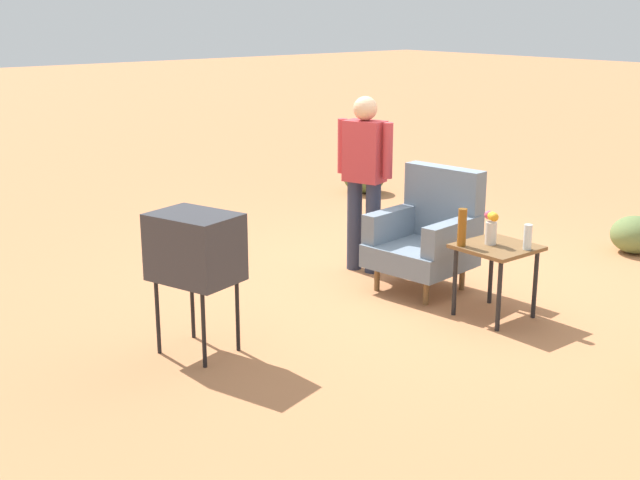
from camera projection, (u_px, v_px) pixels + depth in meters
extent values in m
plane|color=#C17A4C|center=(410.00, 279.00, 7.68)|extent=(60.00, 60.00, 0.00)
cylinder|color=brown|center=(377.00, 278.00, 7.36)|extent=(0.05, 0.05, 0.22)
cylinder|color=brown|center=(426.00, 292.00, 7.01)|extent=(0.05, 0.05, 0.22)
cylinder|color=brown|center=(414.00, 265.00, 7.73)|extent=(0.05, 0.05, 0.22)
cylinder|color=brown|center=(462.00, 278.00, 7.38)|extent=(0.05, 0.05, 0.22)
cube|color=slate|center=(420.00, 255.00, 7.31)|extent=(0.85, 0.85, 0.20)
cube|color=slate|center=(444.00, 202.00, 7.43)|extent=(0.77, 0.25, 0.64)
cube|color=slate|center=(392.00, 223.00, 7.46)|extent=(0.23, 0.70, 0.26)
cube|color=slate|center=(452.00, 237.00, 7.04)|extent=(0.23, 0.70, 0.26)
cylinder|color=black|center=(455.00, 282.00, 6.73)|extent=(0.04, 0.04, 0.57)
cylinder|color=black|center=(499.00, 296.00, 6.40)|extent=(0.04, 0.04, 0.57)
cylinder|color=black|center=(491.00, 271.00, 7.00)|extent=(0.04, 0.04, 0.57)
cylinder|color=black|center=(535.00, 284.00, 6.67)|extent=(0.04, 0.04, 0.57)
cube|color=brown|center=(497.00, 247.00, 6.62)|extent=(0.56, 0.56, 0.03)
cylinder|color=black|center=(238.00, 315.00, 6.03)|extent=(0.03, 0.03, 0.55)
cylinder|color=black|center=(192.00, 303.00, 6.27)|extent=(0.03, 0.03, 0.55)
cylinder|color=black|center=(204.00, 330.00, 5.74)|extent=(0.03, 0.03, 0.55)
cylinder|color=black|center=(158.00, 317.00, 5.98)|extent=(0.03, 0.03, 0.55)
cube|color=#333338|center=(195.00, 247.00, 5.87)|extent=(0.70, 0.59, 0.48)
cube|color=#383D3F|center=(216.00, 240.00, 6.05)|extent=(0.41, 0.13, 0.34)
cylinder|color=#2D3347|center=(354.00, 225.00, 7.89)|extent=(0.14, 0.14, 0.86)
cylinder|color=#2D3347|center=(373.00, 228.00, 7.79)|extent=(0.14, 0.14, 0.86)
cube|color=#BC383D|center=(365.00, 151.00, 7.65)|extent=(0.41, 0.32, 0.56)
cylinder|color=#BC383D|center=(342.00, 146.00, 7.77)|extent=(0.09, 0.09, 0.50)
cylinder|color=#BC383D|center=(388.00, 151.00, 7.51)|extent=(0.09, 0.09, 0.50)
sphere|color=#DBAD84|center=(365.00, 108.00, 7.54)|extent=(0.22, 0.22, 0.22)
cylinder|color=brown|center=(462.00, 227.00, 6.57)|extent=(0.07, 0.07, 0.30)
cylinder|color=silver|center=(528.00, 237.00, 6.48)|extent=(0.06, 0.06, 0.20)
cylinder|color=silver|center=(491.00, 233.00, 6.63)|extent=(0.09, 0.09, 0.18)
sphere|color=yellow|center=(492.00, 216.00, 6.59)|extent=(0.07, 0.07, 0.07)
sphere|color=#E04C66|center=(489.00, 215.00, 6.63)|extent=(0.07, 0.07, 0.07)
sphere|color=orange|center=(494.00, 217.00, 6.55)|extent=(0.07, 0.07, 0.07)
ellipsoid|color=#516B38|center=(364.00, 177.00, 11.21)|extent=(0.56, 0.56, 0.43)
ellipsoid|color=olive|center=(635.00, 235.00, 8.47)|extent=(0.49, 0.49, 0.38)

